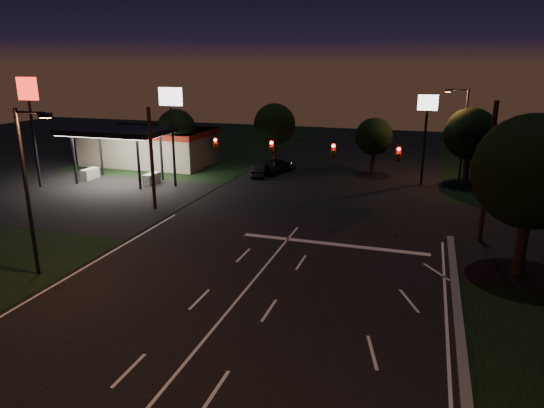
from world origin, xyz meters
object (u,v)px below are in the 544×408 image
at_px(utility_pole_right, 479,241).
at_px(car_oncoming_b, 258,170).
at_px(car_oncoming_a, 277,166).
at_px(tree_right_near, 532,173).

height_order(utility_pole_right, car_oncoming_b, utility_pole_right).
bearing_deg(utility_pole_right, car_oncoming_a, 140.01).
distance_m(car_oncoming_a, car_oncoming_b, 2.56).
distance_m(tree_right_near, car_oncoming_a, 29.26).
distance_m(utility_pole_right, tree_right_near, 7.61).
bearing_deg(car_oncoming_a, tree_right_near, 151.02).
bearing_deg(tree_right_near, utility_pole_right, 107.53).
height_order(utility_pole_right, tree_right_near, tree_right_near).
bearing_deg(car_oncoming_b, utility_pole_right, 128.78).
xyz_separation_m(utility_pole_right, car_oncoming_b, (-20.02, 13.50, 0.66)).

